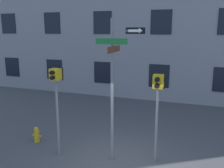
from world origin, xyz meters
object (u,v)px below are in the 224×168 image
at_px(street_sign_pole, 115,79).
at_px(fire_hydrant, 37,135).
at_px(pedestrian_signal_left, 56,88).
at_px(pedestrian_signal_right, 158,94).

xyz_separation_m(street_sign_pole, fire_hydrant, (-3.11, 0.23, -2.34)).
bearing_deg(pedestrian_signal_left, street_sign_pole, 9.26).
bearing_deg(street_sign_pole, fire_hydrant, 175.68).
xyz_separation_m(pedestrian_signal_left, fire_hydrant, (-1.27, 0.54, -1.97)).
relative_size(pedestrian_signal_right, fire_hydrant, 4.72).
height_order(pedestrian_signal_left, pedestrian_signal_right, pedestrian_signal_left).
distance_m(pedestrian_signal_left, fire_hydrant, 2.40).
distance_m(pedestrian_signal_left, pedestrian_signal_right, 3.16).
xyz_separation_m(pedestrian_signal_left, pedestrian_signal_right, (3.09, 0.64, -0.07)).
relative_size(street_sign_pole, fire_hydrant, 7.39).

